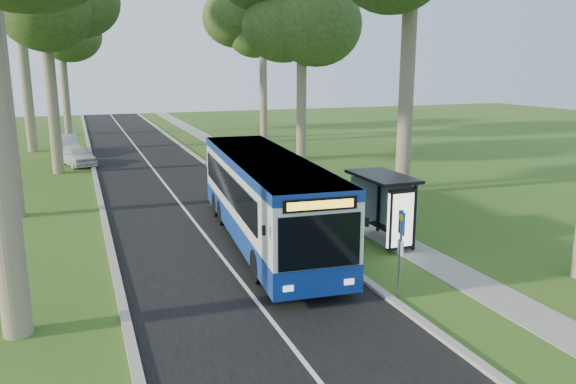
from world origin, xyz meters
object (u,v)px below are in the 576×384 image
at_px(bus_stop_sign, 401,244).
at_px(car_silver, 66,145).
at_px(litter_bin, 312,220).
at_px(bus_shelter, 391,197).
at_px(car_white, 77,155).
at_px(bus, 265,199).

distance_m(bus_stop_sign, car_silver, 31.88).
distance_m(litter_bin, car_silver, 25.48).
distance_m(bus_shelter, car_white, 24.00).
xyz_separation_m(car_white, car_silver, (-0.68, 4.75, 0.07)).
height_order(bus, car_white, bus).
bearing_deg(bus_shelter, car_white, 115.52).
bearing_deg(bus_stop_sign, litter_bin, 96.58).
xyz_separation_m(bus_stop_sign, bus_shelter, (2.25, 4.28, 0.19)).
bearing_deg(bus_stop_sign, car_white, 116.46).
bearing_deg(bus_stop_sign, car_silver, 115.05).
relative_size(litter_bin, car_white, 0.24).
xyz_separation_m(bus, car_white, (-6.30, 19.76, -1.00)).
height_order(bus_stop_sign, car_white, bus_stop_sign).
bearing_deg(bus_shelter, car_silver, 112.61).
bearing_deg(car_white, car_silver, 81.21).
bearing_deg(car_white, bus_stop_sign, -89.41).
xyz_separation_m(bus, bus_shelter, (4.14, -1.82, 0.12)).
relative_size(bus, bus_stop_sign, 4.79).
distance_m(bus, bus_stop_sign, 6.38).
xyz_separation_m(bus_stop_sign, car_silver, (-8.88, 30.61, -0.86)).
bearing_deg(bus, bus_stop_sign, -68.03).
bearing_deg(litter_bin, car_white, 114.00).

